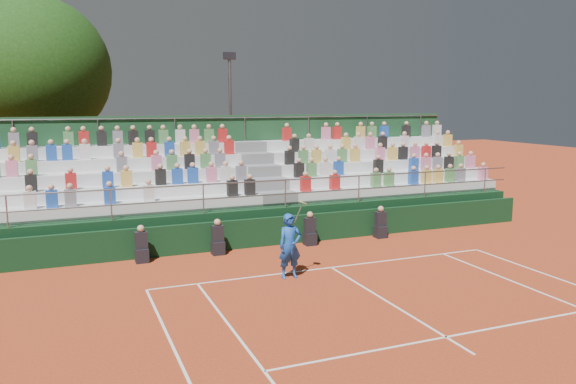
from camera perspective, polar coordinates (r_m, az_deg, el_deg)
name	(u,v)px	position (r m, az deg, el deg)	size (l,w,h in m)	color
ground	(331,268)	(17.18, 4.42, -7.67)	(90.00, 90.00, 0.00)	#A73C1B
courtside_wall	(291,229)	(19.87, 0.32, -3.83)	(20.00, 0.15, 1.00)	black
line_officials	(268,235)	(19.11, -2.03, -4.44)	(9.01, 0.40, 1.19)	black
grandstand	(261,198)	(22.73, -2.76, -0.66)	(20.00, 5.20, 4.40)	black
tennis_player	(290,246)	(15.94, 0.21, -5.49)	(0.87, 0.45, 2.22)	#174AAF
tree_east	(36,71)	(28.63, -24.23, 11.18)	(6.68, 6.68, 9.73)	#332212
floodlight_mast	(230,114)	(28.62, -5.88, 7.88)	(0.60, 0.25, 7.39)	gray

